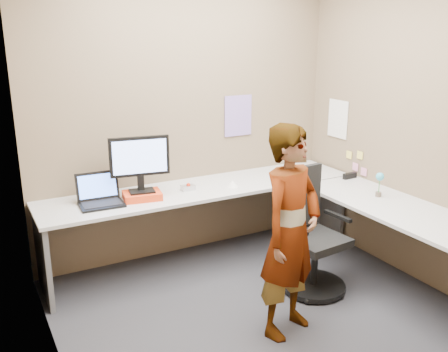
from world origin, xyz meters
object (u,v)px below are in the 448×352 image
monitor (140,160)px  person (290,232)px  desk (278,214)px  office_chair (310,242)px

monitor → person: 1.46m
monitor → desk: bearing=-18.9°
office_chair → person: size_ratio=0.66×
office_chair → person: person is taller
monitor → office_chair: bearing=-27.0°
person → office_chair: bearing=18.6°
desk → office_chair: bearing=-67.0°
monitor → office_chair: (1.16, -0.86, -0.66)m
office_chair → monitor: bearing=138.1°
office_chair → desk: bearing=107.5°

